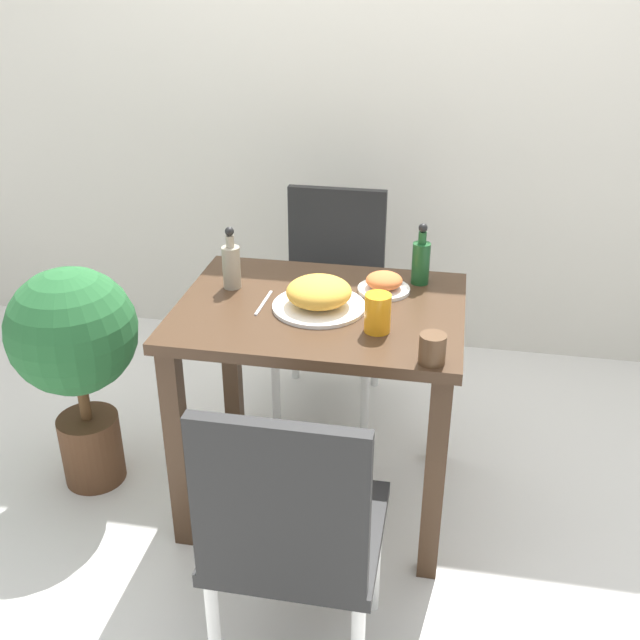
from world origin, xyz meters
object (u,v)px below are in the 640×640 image
chair_far (332,289)px  juice_glass (378,313)px  chair_near (292,531)px  food_plate (318,295)px  side_plate (384,283)px  sauce_bottle (231,264)px  potted_plant_left (75,348)px  condiment_bottle (421,260)px  drink_cup (432,349)px

chair_far → juice_glass: 0.91m
chair_near → chair_far: bearing=-84.1°
food_plate → juice_glass: (0.20, -0.12, 0.01)m
side_plate → sauce_bottle: (-0.49, -0.06, 0.05)m
juice_glass → potted_plant_left: juice_glass is taller
chair_near → sauce_bottle: (-0.37, 0.80, 0.33)m
food_plate → side_plate: food_plate is taller
food_plate → sauce_bottle: bearing=161.5°
side_plate → condiment_bottle: condiment_bottle is taller
chair_near → juice_glass: bearing=-102.3°
juice_glass → condiment_bottle: condiment_bottle is taller
chair_far → condiment_bottle: size_ratio=4.28×
potted_plant_left → condiment_bottle: bearing=14.0°
drink_cup → condiment_bottle: 0.53m
chair_near → condiment_bottle: 1.03m
condiment_bottle → potted_plant_left: bearing=-166.0°
food_plate → potted_plant_left: size_ratio=0.35×
chair_near → potted_plant_left: (-0.90, 0.67, 0.05)m
chair_far → juice_glass: size_ratio=7.71×
drink_cup → sauce_bottle: (-0.67, 0.37, 0.04)m
chair_near → sauce_bottle: size_ratio=4.28×
side_plate → sauce_bottle: size_ratio=0.81×
food_plate → condiment_bottle: 0.39m
chair_near → side_plate: (0.12, 0.86, 0.28)m
juice_glass → food_plate: bearing=149.2°
chair_near → food_plate: 0.76m
chair_far → food_plate: 0.76m
chair_near → juice_glass: (0.13, 0.58, 0.31)m
chair_near → condiment_bottle: bearing=-103.4°
food_plate → sauce_bottle: (-0.31, 0.10, 0.04)m
chair_near → juice_glass: chair_near is taller
chair_near → potted_plant_left: bearing=-36.8°
food_plate → chair_far: bearing=96.4°
chair_far → sauce_bottle: bearing=-110.9°
chair_far → condiment_bottle: (0.37, -0.45, 0.33)m
condiment_bottle → side_plate: bearing=-141.5°
chair_far → juice_glass: (0.27, -0.81, 0.31)m
drink_cup → side_plate: bearing=112.1°
condiment_bottle → potted_plant_left: size_ratio=0.25×
food_plate → potted_plant_left: (-0.83, -0.03, -0.25)m
chair_far → sauce_bottle: sauce_bottle is taller
chair_far → condiment_bottle: 0.67m
condiment_bottle → potted_plant_left: (-1.12, -0.28, -0.29)m
chair_far → drink_cup: size_ratio=10.57×
chair_near → sauce_bottle: bearing=-65.1°
drink_cup → condiment_bottle: condiment_bottle is taller
drink_cup → sauce_bottle: sauce_bottle is taller
side_plate → chair_far: bearing=116.1°
condiment_bottle → chair_far: bearing=129.6°
side_plate → potted_plant_left: potted_plant_left is taller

